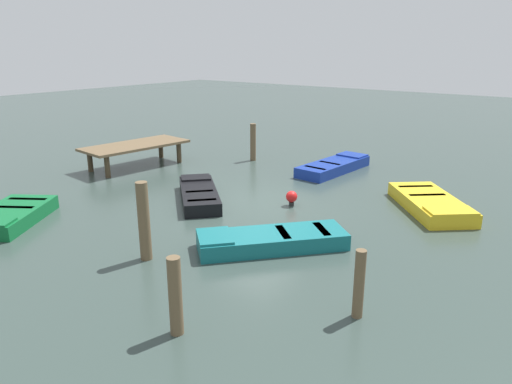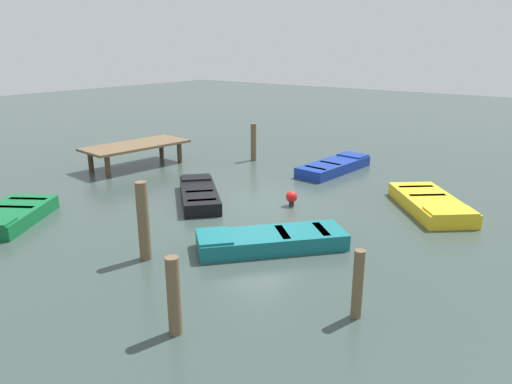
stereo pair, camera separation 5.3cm
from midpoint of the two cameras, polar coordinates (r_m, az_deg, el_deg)
name	(u,v)px [view 2 (the right image)]	position (r m, az deg, el deg)	size (l,w,h in m)	color
ground_plane	(256,202)	(15.20, 0.10, -1.26)	(80.00, 80.00, 0.00)	#33423D
dock_segment	(136,147)	(20.12, -14.11, 5.27)	(4.42, 2.33, 0.95)	brown
rowboat_teal	(270,240)	(11.81, 1.86, -5.74)	(3.53, 3.30, 0.46)	#14666B
rowboat_blue	(334,166)	(19.16, 9.44, 3.09)	(3.75, 1.48, 0.46)	navy
rowboat_green	(11,215)	(15.10, -27.25, -2.52)	(3.11, 2.74, 0.46)	#0F602D
rowboat_yellow	(431,203)	(15.38, 20.29, -1.30)	(3.51, 3.31, 0.46)	gold
rowboat_black	(199,194)	(15.44, -6.75, -0.25)	(3.02, 3.18, 0.46)	black
mooring_piling_mid_left	(358,284)	(8.98, 12.27, -10.75)	(0.20, 0.20, 1.34)	brown
mooring_piling_far_left	(254,142)	(20.63, -0.22, 5.99)	(0.25, 0.25, 1.60)	brown
mooring_piling_near_left	(174,296)	(8.41, -9.64, -12.20)	(0.24, 0.24, 1.45)	brown
mooring_piling_center	(143,221)	(11.25, -13.21, -3.43)	(0.27, 0.27, 1.88)	brown
marker_buoy	(292,197)	(14.85, 4.39, -0.61)	(0.36, 0.36, 0.48)	#262626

